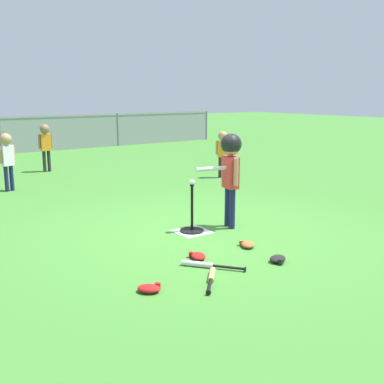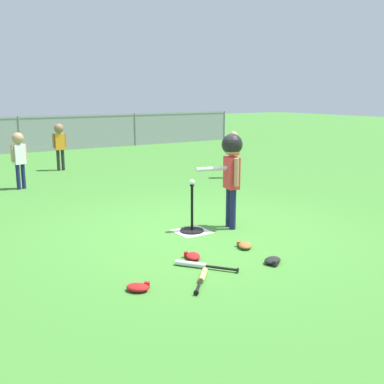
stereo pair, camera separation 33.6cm
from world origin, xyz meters
The scene contains 15 objects.
ground_plane centered at (0.00, 0.00, 0.00)m, with size 60.00×60.00×0.00m, color #3D7A2D.
home_plate centered at (-0.07, 0.07, 0.00)m, with size 0.44×0.44×0.01m, color white.
batting_tee centered at (-0.07, 0.07, 0.10)m, with size 0.32×0.32×0.65m.
baseball_on_tee centered at (-0.07, 0.07, 0.69)m, with size 0.07×0.07×0.07m, color white.
batter_child centered at (0.47, -0.06, 0.93)m, with size 0.64×0.36×1.31m.
fielder_near_right centered at (2.92, 3.02, 0.66)m, with size 0.23×0.23×1.03m.
fielder_deep_right centered at (-1.32, 4.30, 0.71)m, with size 0.32×0.22×1.11m.
fielder_deep_left centered at (0.03, 6.10, 0.73)m, with size 0.34×0.22×1.13m.
spare_bat_silver centered at (-0.75, -1.06, 0.03)m, with size 0.47×0.59×0.06m.
spare_bat_wood centered at (-0.90, -1.38, 0.03)m, with size 0.43×0.46×0.06m.
glove_by_plate centered at (-1.55, -1.25, 0.04)m, with size 0.27×0.27×0.07m.
glove_near_bats centered at (0.09, -0.85, 0.04)m, with size 0.26×0.27×0.07m.
glove_tossed_aside centered at (-0.64, -0.82, 0.04)m, with size 0.24×0.27×0.07m.
glove_outfield_drop centered at (0.02, -1.42, 0.04)m, with size 0.26×0.22×0.07m.
outfield_fence centered at (0.00, 10.09, 0.62)m, with size 16.06×0.06×1.15m.
Camera 2 is at (-3.34, -4.95, 1.83)m, focal length 43.09 mm.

